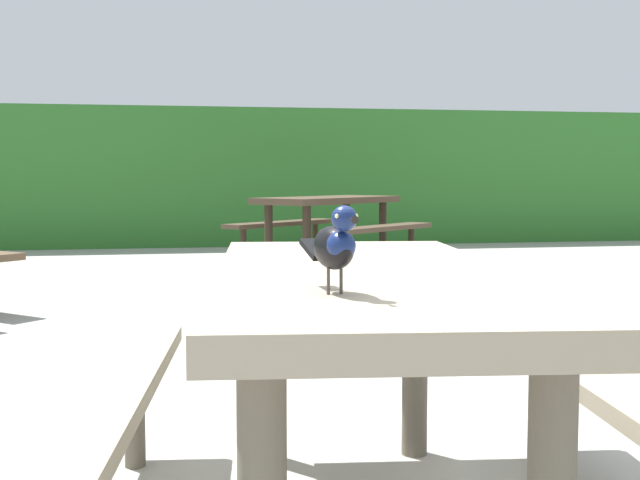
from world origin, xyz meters
name	(u,v)px	position (x,y,z in m)	size (l,w,h in m)	color
hedge_wall	(198,177)	(0.00, 10.12, 0.95)	(28.00, 1.58, 1.91)	#2D6B28
picnic_table_foreground	(363,338)	(-0.01, -0.05, 0.56)	(1.87, 1.90, 0.74)	gray
bird_grackle	(335,245)	(-0.18, -0.51, 0.84)	(0.09, 0.29, 0.18)	black
picnic_table_mid_right	(328,213)	(1.31, 7.08, 0.56)	(2.39, 2.39, 0.74)	#473828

